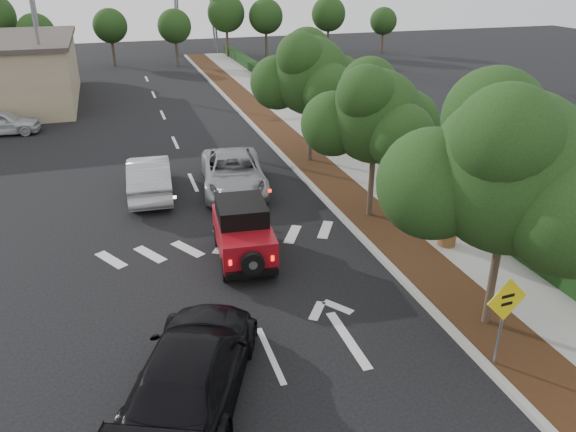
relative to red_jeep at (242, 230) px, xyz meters
name	(u,v)px	position (x,y,z in m)	size (l,w,h in m)	color
ground	(270,355)	(-0.52, -4.96, -0.94)	(120.00, 120.00, 0.00)	black
curb	(296,170)	(4.08, 7.04, -0.86)	(0.20, 70.00, 0.15)	#9E9B93
planting_strip	(317,168)	(5.08, 7.04, -0.88)	(1.80, 70.00, 0.12)	black
sidewalk	(356,163)	(6.98, 7.04, -0.88)	(2.00, 70.00, 0.12)	gray
hedge	(384,154)	(8.38, 7.04, -0.54)	(0.80, 70.00, 0.80)	black
transmission_tower	(198,54)	(5.48, 43.04, -0.94)	(7.00, 4.00, 28.00)	slate
street_tree_near	(485,325)	(5.08, -5.46, -0.94)	(3.80, 3.80, 5.92)	black
street_tree_mid	(369,217)	(5.08, 1.54, -0.94)	(3.20, 3.20, 5.32)	black
street_tree_far	(310,162)	(5.08, 8.04, -0.94)	(3.40, 3.40, 5.62)	black
light_pole_a	(51,115)	(-7.02, 21.04, -0.94)	(2.00, 0.22, 9.00)	slate
light_pole_b	(48,80)	(-8.02, 33.04, -0.94)	(2.00, 0.22, 9.00)	slate
red_jeep	(242,230)	(0.00, 0.00, 0.00)	(1.88, 3.70, 1.85)	black
silver_suv_ahead	(233,173)	(0.96, 5.70, -0.20)	(2.45, 5.31, 1.48)	#999CA0
black_suv_oncoming	(193,368)	(-2.45, -5.81, -0.17)	(2.14, 5.26, 1.53)	black
silver_sedan_oncoming	(149,176)	(-2.32, 6.22, -0.17)	(1.62, 4.66, 1.53)	#AAAEB2
parked_suv	(1,122)	(-9.19, 17.36, -0.28)	(1.56, 3.89, 1.32)	#B8BAC1
speed_hump_sign	(505,310)	(4.29, -6.94, 0.63)	(1.06, 0.11, 2.26)	slate
terracotta_planter	(449,224)	(6.46, -1.40, -0.09)	(0.72, 0.72, 1.26)	brown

